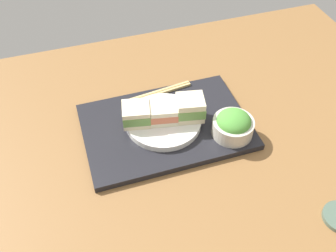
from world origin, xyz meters
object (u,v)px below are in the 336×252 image
sandwich_middle (163,112)px  sandwich_far (136,114)px  sandwich_near (190,108)px  salad_bowl (233,125)px  sandwich_plate (163,121)px  chopsticks_pair (158,93)px

sandwich_middle → sandwich_far: bearing=-9.9°
sandwich_near → salad_bowl: (-8.80, 7.44, -1.65)cm
sandwich_plate → chopsticks_pair: 11.68cm
sandwich_near → chopsticks_pair: sandwich_near is taller
sandwich_far → chopsticks_pair: (-8.69, -10.33, -3.94)cm
salad_bowl → sandwich_far: bearing=-23.7°
sandwich_near → salad_bowl: sandwich_near is taller
sandwich_plate → sandwich_near: bearing=170.1°
sandwich_near → salad_bowl: size_ratio=0.79×
sandwich_near → chopsticks_pair: 14.31cm
sandwich_middle → chopsticks_pair: (-1.90, -11.52, -3.74)cm
sandwich_near → sandwich_far: size_ratio=1.03×
sandwich_plate → salad_bowl: salad_bowl is taller
sandwich_middle → salad_bowl: salad_bowl is taller
sandwich_middle → sandwich_near: bearing=170.1°
chopsticks_pair → sandwich_near: bearing=111.1°
sandwich_far → sandwich_near: bearing=170.1°
sandwich_near → sandwich_middle: sandwich_near is taller
sandwich_near → salad_bowl: bearing=139.8°
sandwich_middle → chopsticks_pair: 12.26cm
chopsticks_pair → sandwich_far: bearing=49.9°
sandwich_plate → sandwich_near: (-6.80, 1.18, 3.89)cm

